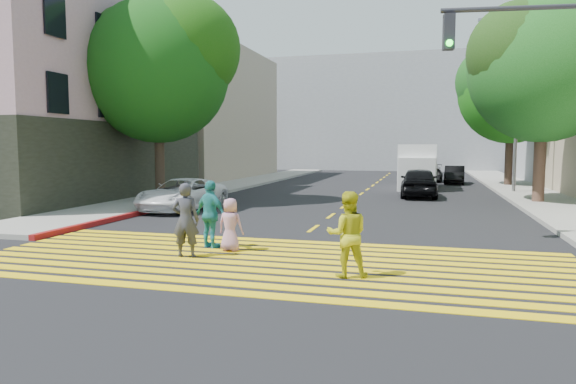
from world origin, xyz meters
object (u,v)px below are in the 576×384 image
at_px(pedestrian_man, 186,220).
at_px(white_van, 418,168).
at_px(silver_car, 428,172).
at_px(pedestrian_child, 230,225).
at_px(pedestrian_woman, 347,234).
at_px(white_sedan, 182,194).
at_px(tree_left, 160,63).
at_px(dark_car_parked, 455,175).
at_px(dark_car_near, 419,182).
at_px(tree_right_far, 513,86).
at_px(traffic_signal, 566,82).
at_px(pedestrian_extra, 211,214).
at_px(tree_right_near, 546,61).

distance_m(pedestrian_man, white_van, 21.66).
height_order(silver_car, white_van, white_van).
bearing_deg(pedestrian_child, pedestrian_woman, 155.76).
bearing_deg(white_sedan, tree_left, 136.81).
bearing_deg(dark_car_parked, tree_left, -127.40).
bearing_deg(pedestrian_child, dark_car_near, -101.21).
distance_m(pedestrian_woman, white_van, 21.96).
relative_size(pedestrian_man, white_van, 0.30).
height_order(tree_right_far, traffic_signal, tree_right_far).
distance_m(silver_car, dark_car_parked, 2.99).
bearing_deg(pedestrian_extra, pedestrian_child, -178.62).
bearing_deg(white_van, pedestrian_child, -100.20).
distance_m(white_sedan, dark_car_near, 12.01).
distance_m(dark_car_near, white_van, 5.29).
height_order(pedestrian_child, traffic_signal, traffic_signal).
relative_size(pedestrian_woman, traffic_signal, 0.26).
xyz_separation_m(tree_right_far, white_sedan, (-14.38, -15.89, -5.59)).
xyz_separation_m(pedestrian_child, dark_car_near, (4.19, 14.96, 0.10)).
distance_m(tree_right_near, pedestrian_extra, 16.91).
height_order(pedestrian_man, silver_car, pedestrian_man).
xyz_separation_m(dark_car_near, traffic_signal, (3.69, -12.13, 3.40)).
xyz_separation_m(tree_right_far, traffic_signal, (-1.68, -20.08, -2.07)).
bearing_deg(dark_car_near, pedestrian_child, 72.18).
xyz_separation_m(dark_car_parked, traffic_signal, (1.49, -22.11, 3.54)).
relative_size(tree_left, white_sedan, 2.03).
height_order(pedestrian_extra, dark_car_parked, pedestrian_extra).
xyz_separation_m(pedestrian_man, dark_car_parked, (7.13, 25.83, -0.25)).
distance_m(tree_left, dark_car_near, 13.66).
relative_size(dark_car_near, silver_car, 0.94).
height_order(dark_car_parked, traffic_signal, traffic_signal).
relative_size(tree_right_far, white_sedan, 2.03).
relative_size(tree_right_far, pedestrian_child, 7.09).
distance_m(dark_car_near, silver_car, 12.40).
distance_m(white_sedan, traffic_signal, 13.83).
relative_size(pedestrian_woman, pedestrian_extra, 0.99).
distance_m(pedestrian_child, dark_car_near, 15.54).
xyz_separation_m(tree_left, white_sedan, (2.22, -2.43, -5.59)).
relative_size(white_sedan, dark_car_near, 1.03).
relative_size(tree_left, dark_car_near, 2.10).
relative_size(white_sedan, white_van, 0.80).
bearing_deg(white_van, dark_car_near, -87.49).
bearing_deg(pedestrian_extra, pedestrian_man, 108.06).
relative_size(pedestrian_child, dark_car_parked, 0.35).
bearing_deg(tree_right_far, silver_car, 137.99).
bearing_deg(tree_left, silver_car, 56.92).
relative_size(tree_right_far, white_van, 1.63).
bearing_deg(white_sedan, pedestrian_child, -51.25).
bearing_deg(tree_right_near, silver_car, 108.04).
distance_m(tree_left, pedestrian_extra, 12.43).
distance_m(pedestrian_child, white_sedan, 8.52).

